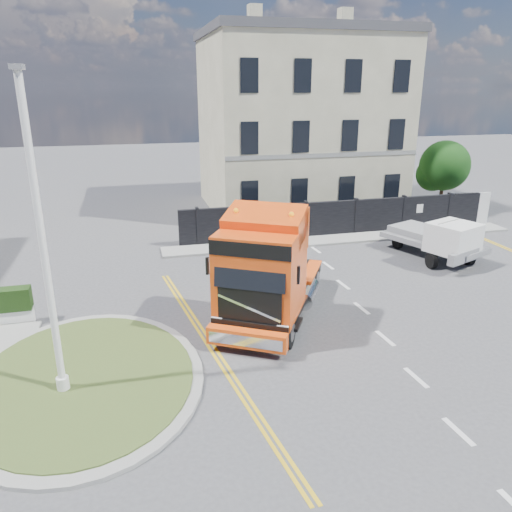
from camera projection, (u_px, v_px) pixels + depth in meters
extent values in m
plane|color=#424244|center=(285.00, 312.00, 18.76)|extent=(120.00, 120.00, 0.00)
cylinder|color=gray|center=(84.00, 380.00, 14.35)|extent=(6.80, 6.80, 0.12)
cylinder|color=#314A1D|center=(84.00, 377.00, 14.33)|extent=(6.20, 6.20, 0.05)
cube|color=black|center=(339.00, 218.00, 28.10)|extent=(18.00, 0.25, 2.00)
cube|color=silver|center=(470.00, 209.00, 30.08)|extent=(2.60, 0.12, 2.00)
cube|color=beige|center=(298.00, 126.00, 33.52)|extent=(12.00, 10.00, 11.00)
cube|color=#46464B|center=(300.00, 33.00, 31.65)|extent=(12.30, 10.30, 0.50)
cube|color=beige|center=(255.00, 19.00, 30.71)|extent=(0.80, 0.80, 1.60)
cube|color=beige|center=(345.00, 21.00, 32.11)|extent=(0.80, 0.80, 1.60)
cylinder|color=#382619|center=(441.00, 196.00, 32.77)|extent=(0.24, 0.24, 2.40)
sphere|color=black|center=(445.00, 166.00, 32.12)|extent=(3.20, 3.20, 3.20)
sphere|color=black|center=(433.00, 174.00, 32.57)|extent=(2.20, 2.20, 2.20)
cube|color=gray|center=(344.00, 239.00, 27.57)|extent=(20.00, 1.60, 0.12)
cube|color=black|center=(274.00, 291.00, 18.71)|extent=(5.50, 6.94, 0.47)
cube|color=#F04D10|center=(261.00, 271.00, 16.59)|extent=(3.61, 3.64, 2.91)
cube|color=#F04D10|center=(270.00, 228.00, 17.20)|extent=(2.71, 2.12, 1.45)
cube|color=black|center=(250.00, 273.00, 15.25)|extent=(2.01, 1.21, 1.09)
cube|color=#F04D10|center=(247.00, 339.00, 15.62)|extent=(2.43, 1.62, 0.57)
cylinder|color=black|center=(222.00, 324.00, 16.67)|extent=(0.83, 1.10, 1.08)
cylinder|color=gray|center=(222.00, 324.00, 16.67)|extent=(0.62, 0.70, 0.59)
cylinder|color=black|center=(288.00, 332.00, 16.09)|extent=(0.83, 1.10, 1.08)
cylinder|color=gray|center=(288.00, 332.00, 16.09)|extent=(0.62, 0.70, 0.59)
cylinder|color=black|center=(253.00, 284.00, 20.03)|extent=(0.83, 1.10, 1.08)
cylinder|color=gray|center=(253.00, 284.00, 20.03)|extent=(0.62, 0.70, 0.59)
cylinder|color=black|center=(308.00, 290.00, 19.45)|extent=(0.83, 1.10, 1.08)
cylinder|color=gray|center=(308.00, 290.00, 19.45)|extent=(0.62, 0.70, 0.59)
cylinder|color=black|center=(261.00, 273.00, 21.16)|extent=(0.83, 1.10, 1.08)
cylinder|color=gray|center=(261.00, 273.00, 21.16)|extent=(0.62, 0.70, 0.59)
cylinder|color=black|center=(313.00, 278.00, 20.58)|extent=(0.83, 1.10, 1.08)
cylinder|color=gray|center=(313.00, 278.00, 20.58)|extent=(0.62, 0.70, 0.59)
cube|color=slate|center=(432.00, 242.00, 24.72)|extent=(3.70, 5.39, 0.26)
cube|color=silver|center=(453.00, 238.00, 23.07)|extent=(2.54, 2.48, 1.36)
cylinder|color=black|center=(432.00, 261.00, 23.18)|extent=(0.26, 0.73, 0.73)
cylinder|color=black|center=(469.00, 257.00, 23.64)|extent=(0.26, 0.73, 0.73)
cylinder|color=black|center=(397.00, 241.00, 26.05)|extent=(0.26, 0.73, 0.73)
cylinder|color=black|center=(431.00, 239.00, 26.51)|extent=(0.26, 0.73, 0.73)
cylinder|color=silver|center=(43.00, 249.00, 12.44)|extent=(0.19, 0.19, 8.42)
cube|color=slate|center=(17.00, 67.00, 11.06)|extent=(0.26, 0.53, 0.13)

